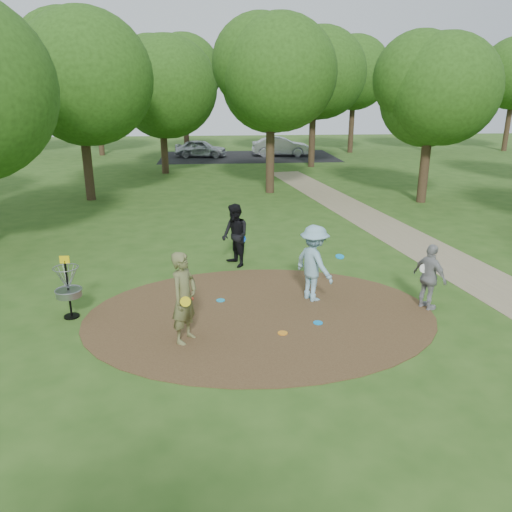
{
  "coord_description": "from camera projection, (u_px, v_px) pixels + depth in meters",
  "views": [
    {
      "loc": [
        -1.11,
        -10.88,
        5.15
      ],
      "look_at": [
        0.0,
        1.2,
        1.1
      ],
      "focal_mm": 35.0,
      "sensor_mm": 36.0,
      "label": 1
    }
  ],
  "objects": [
    {
      "name": "disc_ground_blue",
      "position": [
        318.0,
        323.0,
        11.54
      ],
      "size": [
        0.22,
        0.22,
        0.02
      ],
      "primitive_type": "cylinder",
      "color": "#0D92E6",
      "rests_on": "dirt_clearing"
    },
    {
      "name": "disc_ground_orange",
      "position": [
        283.0,
        333.0,
        11.05
      ],
      "size": [
        0.22,
        0.22,
        0.02
      ],
      "primitive_type": "cylinder",
      "color": "orange",
      "rests_on": "dirt_clearing"
    },
    {
      "name": "disc_golf_basket",
      "position": [
        68.0,
        283.0,
        11.62
      ],
      "size": [
        0.63,
        0.63,
        1.54
      ],
      "color": "black",
      "rests_on": "ground"
    },
    {
      "name": "car_left",
      "position": [
        201.0,
        148.0,
        39.95
      ],
      "size": [
        4.31,
        2.3,
        1.4
      ],
      "primitive_type": "imported",
      "rotation": [
        0.0,
        0.0,
        1.41
      ],
      "color": "#B6B9BE",
      "rests_on": "ground"
    },
    {
      "name": "disc_ground_cyan",
      "position": [
        221.0,
        300.0,
        12.77
      ],
      "size": [
        0.22,
        0.22,
        0.02
      ],
      "primitive_type": "cylinder",
      "color": "#199BC9",
      "rests_on": "dirt_clearing"
    },
    {
      "name": "player_walking_with_disc",
      "position": [
        235.0,
        236.0,
        15.08
      ],
      "size": [
        1.05,
        1.15,
        1.92
      ],
      "color": "black",
      "rests_on": "ground"
    },
    {
      "name": "footpath",
      "position": [
        476.0,
        277.0,
        14.45
      ],
      "size": [
        7.55,
        39.89,
        0.01
      ],
      "primitive_type": "cube",
      "rotation": [
        0.0,
        0.0,
        0.14
      ],
      "color": "#8C7A5B",
      "rests_on": "ground"
    },
    {
      "name": "player_throwing_with_disc",
      "position": [
        314.0,
        263.0,
        12.58
      ],
      "size": [
        1.41,
        1.47,
        1.98
      ],
      "color": "#87B6CA",
      "rests_on": "ground"
    },
    {
      "name": "tree_ring",
      "position": [
        272.0,
        89.0,
        19.84
      ],
      "size": [
        36.73,
        45.38,
        9.0
      ],
      "color": "#332316",
      "rests_on": "ground"
    },
    {
      "name": "disc_ground_red",
      "position": [
        189.0,
        299.0,
        12.86
      ],
      "size": [
        0.22,
        0.22,
        0.02
      ],
      "primitive_type": "cylinder",
      "color": "red",
      "rests_on": "dirt_clearing"
    },
    {
      "name": "ground",
      "position": [
        261.0,
        315.0,
        12.0
      ],
      "size": [
        100.0,
        100.0,
        0.0
      ],
      "primitive_type": "plane",
      "color": "#2D5119",
      "rests_on": "ground"
    },
    {
      "name": "parking_lot",
      "position": [
        248.0,
        157.0,
        40.51
      ],
      "size": [
        14.0,
        8.0,
        0.01
      ],
      "primitive_type": "cube",
      "color": "black",
      "rests_on": "ground"
    },
    {
      "name": "dirt_clearing",
      "position": [
        261.0,
        315.0,
        12.0
      ],
      "size": [
        8.4,
        8.4,
        0.02
      ],
      "primitive_type": "cylinder",
      "color": "#47301C",
      "rests_on": "ground"
    },
    {
      "name": "player_waiting_with_disc",
      "position": [
        430.0,
        277.0,
        12.1
      ],
      "size": [
        0.78,
        1.05,
        1.66
      ],
      "color": "gray",
      "rests_on": "ground"
    },
    {
      "name": "player_observer_with_disc",
      "position": [
        184.0,
        298.0,
        10.46
      ],
      "size": [
        0.78,
        0.87,
        2.01
      ],
      "color": "#65673C",
      "rests_on": "ground"
    },
    {
      "name": "car_right",
      "position": [
        281.0,
        146.0,
        40.65
      ],
      "size": [
        4.73,
        1.87,
        1.53
      ],
      "primitive_type": "imported",
      "rotation": [
        0.0,
        0.0,
        1.52
      ],
      "color": "#ABADB3",
      "rests_on": "ground"
    }
  ]
}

